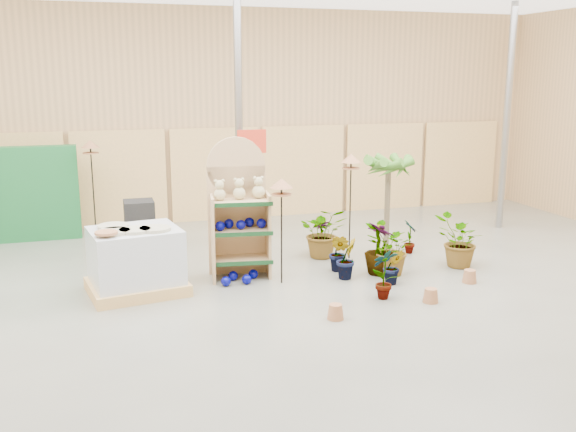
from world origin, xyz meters
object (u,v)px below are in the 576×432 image
at_px(potted_plant_2, 390,250).
at_px(bird_table_front, 281,187).
at_px(pallet_stack, 136,261).
at_px(display_shelf, 238,213).

bearing_deg(potted_plant_2, bird_table_front, 175.88).
bearing_deg(bird_table_front, potted_plant_2, -4.12).
distance_m(pallet_stack, potted_plant_2, 3.90).
bearing_deg(pallet_stack, display_shelf, 4.47).
relative_size(display_shelf, bird_table_front, 1.35).
distance_m(display_shelf, pallet_stack, 1.74).
xyz_separation_m(bird_table_front, potted_plant_2, (1.74, -0.13, -1.08)).
height_order(pallet_stack, bird_table_front, bird_table_front).
xyz_separation_m(display_shelf, pallet_stack, (-1.61, -0.39, -0.52)).
height_order(display_shelf, potted_plant_2, display_shelf).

